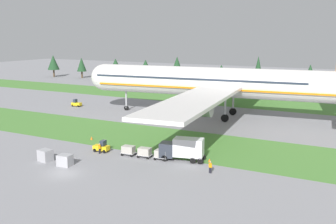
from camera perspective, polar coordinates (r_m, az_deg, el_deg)
ground_plane at (r=57.78m, az=-14.73°, el=-8.61°), size 400.00×400.00×0.00m
grass_strip_near at (r=74.82m, az=-3.21°, el=-3.73°), size 320.00×17.76×0.01m
grass_strip_far at (r=117.24m, az=8.80°, el=1.57°), size 320.00×17.76×0.01m
airliner at (r=92.21m, az=7.53°, el=4.28°), size 68.09×83.91×23.27m
baggage_tug at (r=66.70m, az=-9.54°, el=-4.99°), size 2.70×1.52×1.97m
cargo_dolly_lead at (r=64.21m, az=-5.72°, el=-5.43°), size 2.32×1.69×1.55m
cargo_dolly_second at (r=62.93m, az=-3.39°, el=-5.74°), size 2.32×1.69×1.55m
cargo_dolly_third at (r=61.76m, az=-0.95°, el=-6.05°), size 2.32×1.69×1.55m
catering_truck at (r=61.02m, az=2.14°, el=-5.25°), size 7.29×3.78×3.58m
pushback_tractor at (r=109.87m, az=-13.08°, el=1.21°), size 2.72×1.57×1.97m
ground_crew_marshaller at (r=65.70m, az=-9.84°, el=-5.13°), size 0.36×0.56×1.74m
ground_crew_loader at (r=56.20m, az=6.11°, el=-7.84°), size 0.55×0.36×1.74m
uld_container_0 at (r=63.93m, az=-17.27°, el=-5.98°), size 2.20×1.85×1.80m
uld_container_1 at (r=60.89m, az=-14.63°, el=-6.74°), size 2.16×1.81×1.69m
taxiway_marker_0 at (r=61.22m, az=6.00°, el=-6.91°), size 0.44×0.44×0.52m
taxiway_marker_1 at (r=74.78m, az=-10.96°, el=-3.68°), size 0.44×0.44×0.62m
distant_tree_line at (r=144.81m, az=12.59°, el=5.84°), size 195.44×10.89×12.47m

